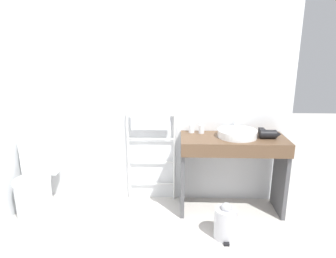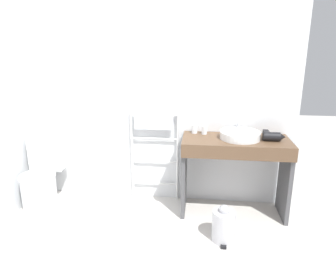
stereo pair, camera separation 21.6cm
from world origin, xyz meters
name	(u,v)px [view 2 (the right image)]	position (x,y,z in m)	size (l,w,h in m)	color
wall_back	(154,88)	(0.00, 1.43, 1.28)	(3.08, 0.12, 2.56)	silver
toilet	(42,178)	(-1.18, 1.01, 0.34)	(0.37, 0.53, 0.80)	white
towel_radiator	(154,136)	(0.01, 1.33, 0.76)	(0.54, 0.06, 1.04)	silver
vanity_counter	(235,163)	(0.88, 1.11, 0.58)	(1.08, 0.47, 0.83)	brown
sink_basin	(240,135)	(0.92, 1.14, 0.87)	(0.40, 0.40, 0.08)	white
faucet	(238,126)	(0.92, 1.32, 0.91)	(0.02, 0.10, 0.13)	silver
cup_near_wall	(194,129)	(0.46, 1.29, 0.87)	(0.06, 0.06, 0.09)	white
cup_near_edge	(204,130)	(0.56, 1.27, 0.87)	(0.06, 0.06, 0.09)	white
hair_dryer	(272,136)	(1.23, 1.12, 0.87)	(0.21, 0.19, 0.09)	black
trash_bin	(223,225)	(0.76, 0.63, 0.16)	(0.21, 0.24, 0.36)	#B7B7BC
bath_mat	(16,241)	(-1.13, 0.39, 0.01)	(0.56, 0.36, 0.01)	#B2BCCC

